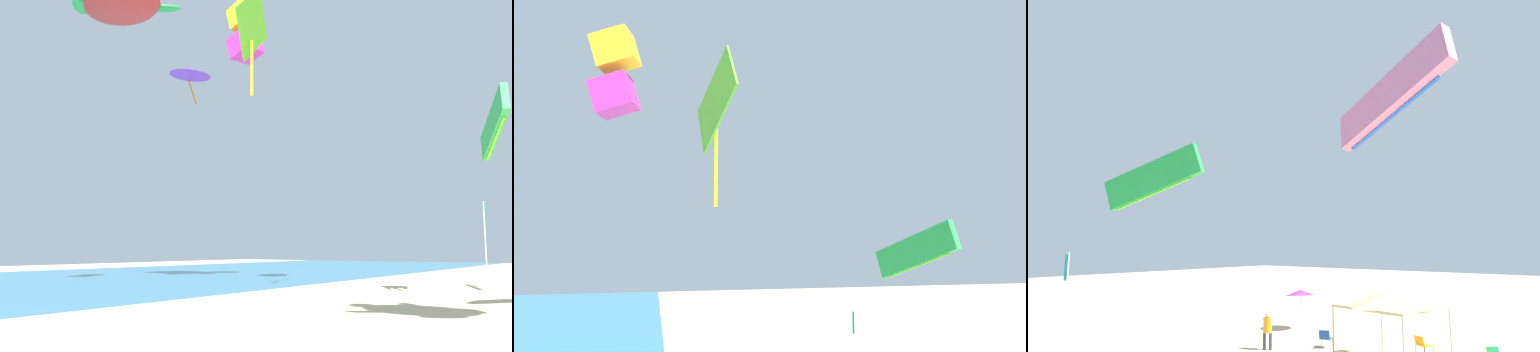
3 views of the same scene
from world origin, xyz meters
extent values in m
cube|color=teal|center=(0.00, 31.96, 0.01)|extent=(120.00, 29.07, 0.02)
cylinder|color=silver|center=(10.33, 8.52, 2.18)|extent=(0.06, 0.06, 4.35)
cube|color=teal|center=(10.51, 8.52, 3.70)|extent=(0.30, 0.02, 1.10)
cone|color=purple|center=(8.16, 26.32, 13.81)|extent=(3.90, 3.91, 0.72)
cylinder|color=orange|center=(9.07, 26.99, 12.88)|extent=(0.53, 0.67, 1.98)
cube|color=#66D82D|center=(1.56, 16.50, 12.56)|extent=(3.69, 0.90, 3.70)
cylinder|color=yellow|center=(1.56, 16.50, 10.40)|extent=(0.13, 0.13, 2.66)
cube|color=green|center=(6.60, 7.06, 7.41)|extent=(4.21, 2.09, 2.67)
cube|color=#66D82D|center=(6.60, 7.06, 6.85)|extent=(3.17, 1.51, 1.50)
cube|color=yellow|center=(5.78, 19.97, 15.29)|extent=(1.79, 2.03, 1.66)
cube|color=#E02D9E|center=(5.78, 19.97, 13.51)|extent=(1.79, 2.03, 1.66)
ellipsoid|color=red|center=(3.11, 27.71, 17.23)|extent=(5.36, 6.32, 2.47)
ellipsoid|color=green|center=(4.96, 25.85, 16.99)|extent=(1.96, 2.37, 0.32)
ellipsoid|color=green|center=(4.95, 29.40, 16.99)|extent=(1.96, 2.37, 0.32)
ellipsoid|color=green|center=(1.78, 29.82, 16.99)|extent=(2.26, 2.17, 0.32)
camera|label=1|loc=(-18.77, 1.96, 2.07)|focal=38.84mm
camera|label=2|loc=(-15.84, 18.46, 8.34)|focal=38.45mm
camera|label=3|loc=(-8.58, 17.20, 4.63)|focal=30.04mm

